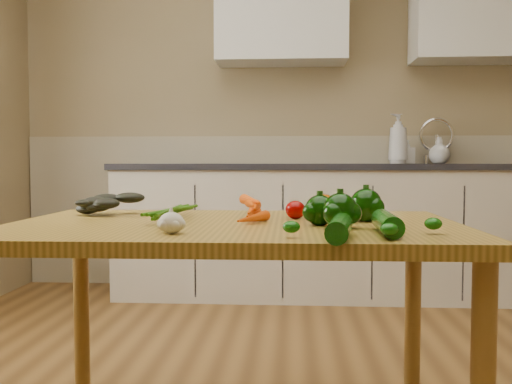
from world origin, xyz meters
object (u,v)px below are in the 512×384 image
at_px(pepper_b, 366,205).
at_px(tomato_b, 324,205).
at_px(pepper_c, 340,211).
at_px(table, 234,249).
at_px(tomato_a, 295,210).
at_px(pepper_a, 320,210).
at_px(soap_bottle_c, 439,150).
at_px(garlic_bulb, 171,223).
at_px(leafy_greens, 107,201).
at_px(zucchini_b, 339,228).
at_px(tomato_c, 356,210).
at_px(soap_bottle_b, 408,152).
at_px(soap_bottle_a, 398,139).
at_px(zucchini_a, 387,223).
at_px(carrot_bunch, 226,210).

distance_m(pepper_b, tomato_b, 0.21).
bearing_deg(pepper_c, table, 156.64).
bearing_deg(tomato_a, pepper_a, -68.65).
distance_m(soap_bottle_c, garlic_bulb, 2.92).
distance_m(leafy_greens, zucchini_b, 0.95).
bearing_deg(tomato_c, soap_bottle_b, 74.94).
xyz_separation_m(table, soap_bottle_a, (0.90, 2.26, 0.42)).
bearing_deg(garlic_bulb, zucchini_a, 3.14).
distance_m(soap_bottle_c, zucchini_b, 2.82).
bearing_deg(zucchini_b, tomato_b, 90.37).
height_order(leafy_greens, zucchini_a, leafy_greens).
xyz_separation_m(soap_bottle_b, tomato_a, (-0.80, -2.22, -0.23)).
xyz_separation_m(soap_bottle_a, carrot_bunch, (-0.93, -2.20, -0.31)).
distance_m(soap_bottle_a, pepper_b, 2.27).
xyz_separation_m(pepper_a, pepper_b, (0.15, 0.12, 0.01)).
bearing_deg(zucchini_a, tomato_a, 122.17).
xyz_separation_m(soap_bottle_b, pepper_b, (-0.58, -2.28, -0.21)).
bearing_deg(pepper_a, pepper_c, -54.45).
height_order(pepper_b, tomato_b, pepper_b).
xyz_separation_m(pepper_c, tomato_a, (-0.12, 0.25, -0.02)).
relative_size(carrot_bunch, zucchini_b, 1.09).
bearing_deg(table, pepper_a, -13.51).
distance_m(carrot_bunch, zucchini_b, 0.52).
relative_size(leafy_greens, garlic_bulb, 2.96).
relative_size(soap_bottle_a, soap_bottle_c, 1.86).
distance_m(pepper_a, tomato_c, 0.20).
height_order(carrot_bunch, leafy_greens, leafy_greens).
bearing_deg(tomato_a, garlic_bulb, -128.76).
relative_size(tomato_c, zucchini_b, 0.30).
xyz_separation_m(soap_bottle_c, zucchini_a, (-0.77, -2.56, -0.24)).
height_order(soap_bottle_b, garlic_bulb, soap_bottle_b).
bearing_deg(tomato_c, zucchini_a, -83.65).
bearing_deg(tomato_b, soap_bottle_c, 66.41).
distance_m(table, tomato_b, 0.39).
height_order(carrot_bunch, pepper_a, pepper_a).
xyz_separation_m(leafy_greens, tomato_c, (0.84, -0.12, -0.02)).
xyz_separation_m(leafy_greens, pepper_a, (0.72, -0.28, -0.00)).
bearing_deg(pepper_b, pepper_a, -141.77).
xyz_separation_m(soap_bottle_c, pepper_a, (-0.93, -2.37, -0.22)).
bearing_deg(leafy_greens, zucchini_a, -27.96).
height_order(soap_bottle_c, garlic_bulb, soap_bottle_c).
height_order(garlic_bulb, pepper_c, pepper_c).
bearing_deg(table, garlic_bulb, -115.86).
bearing_deg(tomato_b, tomato_c, -55.26).
xyz_separation_m(soap_bottle_a, tomato_a, (-0.71, -2.14, -0.31)).
bearing_deg(tomato_a, soap_bottle_a, 71.58).
bearing_deg(pepper_b, zucchini_a, -87.29).
distance_m(table, leafy_greens, 0.53).
relative_size(soap_bottle_b, zucchini_b, 0.72).
height_order(soap_bottle_a, tomato_b, soap_bottle_a).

